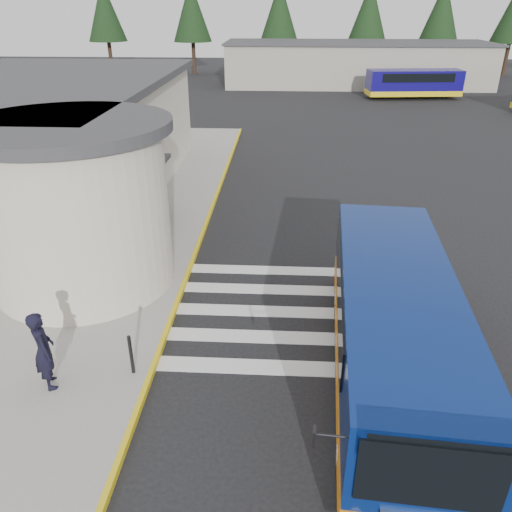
# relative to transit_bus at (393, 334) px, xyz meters

# --- Properties ---
(ground) EXTENTS (140.00, 140.00, 0.00)m
(ground) POSITION_rel_transit_bus_xyz_m (-1.38, 3.41, -1.24)
(ground) COLOR black
(ground) RESTS_ON ground
(sidewalk) EXTENTS (10.00, 34.00, 0.15)m
(sidewalk) POSITION_rel_transit_bus_xyz_m (-10.38, 7.41, -1.17)
(sidewalk) COLOR gray
(sidewalk) RESTS_ON ground
(curb_strip) EXTENTS (0.12, 34.00, 0.16)m
(curb_strip) POSITION_rel_transit_bus_xyz_m (-5.43, 7.41, -1.16)
(curb_strip) COLOR gold
(curb_strip) RESTS_ON ground
(station_building) EXTENTS (12.70, 18.70, 4.80)m
(station_building) POSITION_rel_transit_bus_xyz_m (-12.23, 10.32, 1.33)
(station_building) COLOR beige
(station_building) RESTS_ON ground
(crosswalk) EXTENTS (8.00, 5.35, 0.01)m
(crosswalk) POSITION_rel_transit_bus_xyz_m (-1.88, 2.61, -1.23)
(crosswalk) COLOR silver
(crosswalk) RESTS_ON ground
(depot_building) EXTENTS (26.40, 8.40, 4.20)m
(depot_building) POSITION_rel_transit_bus_xyz_m (4.62, 45.41, 0.87)
(depot_building) COLOR gray
(depot_building) RESTS_ON ground
(tree_line) EXTENTS (58.40, 4.40, 10.00)m
(tree_line) POSITION_rel_transit_bus_xyz_m (4.90, 53.41, 5.53)
(tree_line) COLOR black
(tree_line) RESTS_ON ground
(transit_bus) EXTENTS (3.52, 9.35, 2.59)m
(transit_bus) POSITION_rel_transit_bus_xyz_m (0.00, 0.00, 0.00)
(transit_bus) COLOR navy
(transit_bus) RESTS_ON ground
(pedestrian_a) EXTENTS (0.75, 0.82, 1.88)m
(pedestrian_a) POSITION_rel_transit_bus_xyz_m (-7.53, -0.81, -0.15)
(pedestrian_a) COLOR black
(pedestrian_a) RESTS_ON sidewalk
(pedestrian_b) EXTENTS (0.75, 0.87, 1.55)m
(pedestrian_b) POSITION_rel_transit_bus_xyz_m (-7.18, 2.79, -0.32)
(pedestrian_b) COLOR black
(pedestrian_b) RESTS_ON sidewalk
(bollard) EXTENTS (0.08, 0.08, 1.01)m
(bollard) POSITION_rel_transit_bus_xyz_m (-5.82, -0.31, -0.59)
(bollard) COLOR black
(bollard) RESTS_ON sidewalk
(far_bus_a) EXTENTS (8.35, 3.11, 2.10)m
(far_bus_a) POSITION_rel_transit_bus_xyz_m (8.84, 37.80, 0.13)
(far_bus_a) COLOR #0E0759
(far_bus_a) RESTS_ON ground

